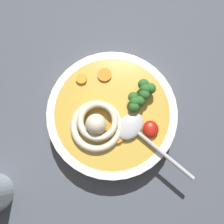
# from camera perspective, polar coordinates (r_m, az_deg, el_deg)

# --- Properties ---
(table_slab) EXTENTS (1.20, 1.20, 0.03)m
(table_slab) POSITION_cam_1_polar(r_m,az_deg,el_deg) (0.52, -1.05, -5.23)
(table_slab) COLOR #474C56
(table_slab) RESTS_ON ground
(soup_bowl) EXTENTS (0.26, 0.26, 0.05)m
(soup_bowl) POSITION_cam_1_polar(r_m,az_deg,el_deg) (0.49, 0.00, -0.61)
(soup_bowl) COLOR white
(soup_bowl) RESTS_ON table_slab
(noodle_pile) EXTENTS (0.11, 0.11, 0.04)m
(noodle_pile) POSITION_cam_1_polar(r_m,az_deg,el_deg) (0.45, -3.72, -2.98)
(noodle_pile) COLOR beige
(noodle_pile) RESTS_ON soup_bowl
(soup_spoon) EXTENTS (0.16, 0.13, 0.02)m
(soup_spoon) POSITION_cam_1_polar(r_m,az_deg,el_deg) (0.45, 5.77, -4.54)
(soup_spoon) COLOR #B7B7BC
(soup_spoon) RESTS_ON soup_bowl
(chili_sauce_dollop) EXTENTS (0.03, 0.03, 0.01)m
(chili_sauce_dollop) POSITION_cam_1_polar(r_m,az_deg,el_deg) (0.46, 9.38, -4.06)
(chili_sauce_dollop) COLOR #B2190F
(chili_sauce_dollop) RESTS_ON soup_bowl
(broccoli_floret_rear) EXTENTS (0.04, 0.04, 0.03)m
(broccoli_floret_rear) POSITION_cam_1_polar(r_m,az_deg,el_deg) (0.46, 8.17, 5.45)
(broccoli_floret_rear) COLOR #7A9E60
(broccoli_floret_rear) RESTS_ON soup_bowl
(broccoli_floret_far) EXTENTS (0.04, 0.03, 0.03)m
(broccoli_floret_far) POSITION_cam_1_polar(r_m,az_deg,el_deg) (0.45, 5.69, 2.45)
(broccoli_floret_far) COLOR #7A9E60
(broccoli_floret_far) RESTS_ON soup_bowl
(carrot_slice_center) EXTENTS (0.02, 0.02, 0.01)m
(carrot_slice_center) POSITION_cam_1_polar(r_m,az_deg,el_deg) (0.45, 1.29, -6.23)
(carrot_slice_center) COLOR orange
(carrot_slice_center) RESTS_ON soup_bowl
(carrot_slice_beside_noodles) EXTENTS (0.02, 0.02, 0.01)m
(carrot_slice_beside_noodles) POSITION_cam_1_polar(r_m,az_deg,el_deg) (0.49, -7.41, 7.99)
(carrot_slice_beside_noodles) COLOR orange
(carrot_slice_beside_noodles) RESTS_ON soup_bowl
(carrot_slice_front) EXTENTS (0.02, 0.02, 0.01)m
(carrot_slice_front) POSITION_cam_1_polar(r_m,az_deg,el_deg) (0.46, -0.37, -3.62)
(carrot_slice_front) COLOR orange
(carrot_slice_front) RESTS_ON soup_bowl
(carrot_slice_extra_a) EXTENTS (0.03, 0.03, 0.01)m
(carrot_slice_extra_a) POSITION_cam_1_polar(r_m,az_deg,el_deg) (0.49, -1.82, 8.99)
(carrot_slice_extra_a) COLOR orange
(carrot_slice_extra_a) RESTS_ON soup_bowl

